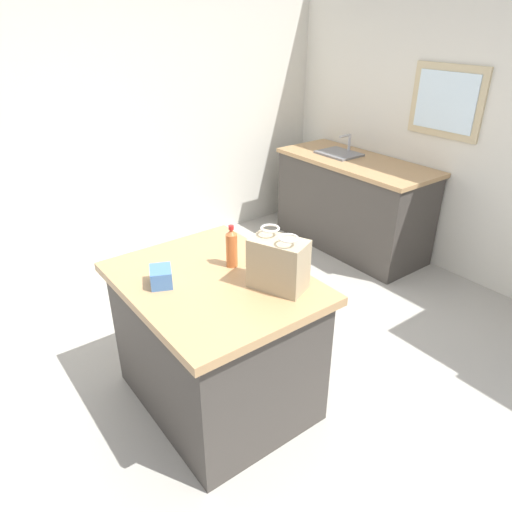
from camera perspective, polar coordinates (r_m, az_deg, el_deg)
ground at (r=3.17m, az=2.15°, el=-16.38°), size 5.85×5.85×0.00m
back_wall at (r=4.34m, az=28.48°, el=12.23°), size 4.87×0.13×2.57m
left_wall at (r=4.53m, az=-17.99°, el=14.63°), size 0.10×4.80×2.57m
kitchen_island at (r=2.87m, az=-4.86°, el=-10.25°), size 1.17×0.92×0.87m
sink_counter at (r=4.89m, az=11.49°, el=6.27°), size 1.60×0.69×1.11m
shopping_bag at (r=2.48m, az=2.72°, el=-0.92°), size 0.34×0.27×0.33m
small_box at (r=2.60m, az=-11.41°, el=-2.46°), size 0.18×0.16×0.10m
bottle at (r=2.71m, az=-2.96°, el=0.99°), size 0.07×0.07×0.26m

